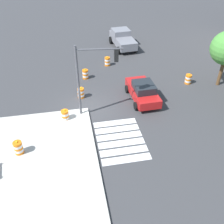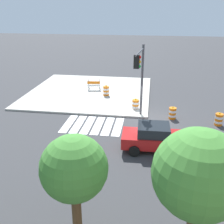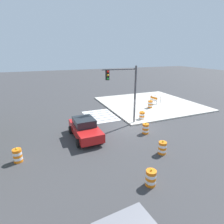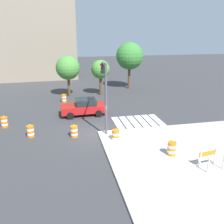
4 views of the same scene
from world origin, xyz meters
name	(u,v)px [view 2 (image 2 of 4)]	position (x,y,z in m)	size (l,w,h in m)	color
ground_plane	(148,119)	(0.00, 0.00, 0.00)	(120.00, 120.00, 0.00)	#38383A
sidewalk_corner	(90,92)	(6.00, -6.00, 0.07)	(12.00, 12.00, 0.15)	#BCB7AD
crosswalk_stripes	(93,125)	(4.00, 1.80, 0.01)	(4.35, 3.20, 0.02)	silver
sports_car	(156,138)	(-0.60, 4.71, 0.81)	(4.35, 2.24, 1.63)	red
traffic_barrel_near_corner	(136,105)	(1.09, -1.82, 0.45)	(0.56, 0.56, 1.02)	orange
traffic_barrel_median_near	(172,113)	(-1.89, -0.36, 0.45)	(0.56, 0.56, 1.02)	orange
traffic_barrel_median_far	(219,119)	(-5.21, 0.38, 0.45)	(0.56, 0.56, 1.02)	orange
traffic_barrel_far_curb	(198,200)	(-2.42, 9.67, 0.45)	(0.56, 0.56, 1.02)	orange
traffic_barrel_on_sidewalk	(106,91)	(4.14, -4.87, 0.60)	(0.56, 0.56, 1.02)	orange
construction_barricade	(94,84)	(5.72, -6.64, 0.72)	(1.33, 0.94, 1.00)	silver
traffic_light_pole	(140,71)	(0.71, 0.53, 3.91)	(0.59, 3.28, 5.50)	#4C4C51
street_tree_streetside_near	(74,169)	(2.31, 12.17, 3.22)	(2.34, 2.34, 4.44)	brown
street_tree_streetside_far	(198,174)	(-1.69, 12.33, 3.53)	(2.92, 2.92, 5.02)	brown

